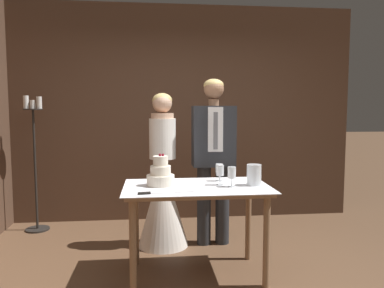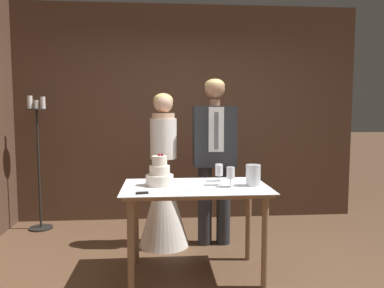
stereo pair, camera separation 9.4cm
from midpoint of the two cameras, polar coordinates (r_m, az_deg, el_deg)
The scene contains 11 objects.
wall_back at distance 5.01m, azimuth -2.18°, elevation 4.66°, with size 4.59×0.12×2.82m, color #513828.
cake_table at distance 3.30m, azimuth -0.11°, elevation -8.19°, with size 1.26×0.76×0.80m.
tiered_cake at distance 3.29m, azimuth -5.63°, elevation -4.65°, with size 0.24×0.24×0.28m.
cake_knife at distance 2.99m, azimuth -6.49°, elevation -7.42°, with size 0.45×0.09×0.02m.
wine_glass_near at distance 3.23m, azimuth 5.25°, elevation -4.53°, with size 0.07×0.07×0.17m.
wine_glass_middle at distance 3.30m, azimuth 3.47°, elevation -4.20°, with size 0.07×0.07×0.18m.
wine_glass_far at distance 3.48m, azimuth 3.41°, elevation -3.79°, with size 0.07×0.07×0.16m.
hurricane_candle at distance 3.32m, azimuth 8.62°, elevation -4.75°, with size 0.13×0.13×0.18m.
bride at distance 4.04m, azimuth -5.13°, elevation -7.08°, with size 0.54×0.54×1.63m.
groom at distance 4.01m, azimuth 2.61°, elevation -1.08°, with size 0.45×0.25×1.79m.
candle_stand at distance 4.88m, azimuth -23.33°, elevation -2.59°, with size 0.28×0.28×1.63m.
Camera 1 is at (-0.40, -2.84, 1.47)m, focal length 35.00 mm.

